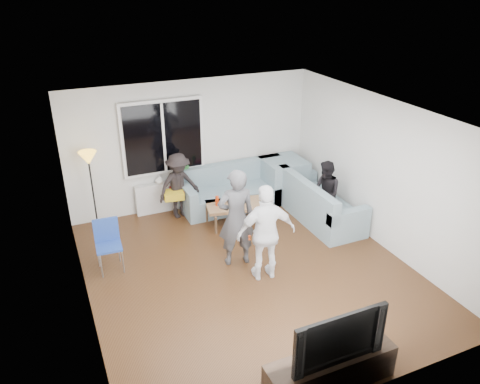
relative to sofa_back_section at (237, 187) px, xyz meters
name	(u,v)px	position (x,y,z in m)	size (l,w,h in m)	color
floor	(249,272)	(-0.76, -2.27, -0.45)	(5.00, 5.50, 0.04)	#56351C
ceiling	(251,115)	(-0.76, -2.27, 2.20)	(5.00, 5.50, 0.04)	white
wall_back	(192,144)	(-0.76, 0.50, 0.88)	(5.00, 0.04, 2.60)	silver
wall_front	(363,308)	(-0.76, -5.04, 0.88)	(5.00, 0.04, 2.60)	silver
wall_left	(77,233)	(-3.28, -2.27, 0.88)	(0.04, 5.50, 2.60)	silver
wall_right	(383,174)	(1.76, -2.27, 0.88)	(0.04, 5.50, 2.60)	silver
window_frame	(163,137)	(-1.36, 0.42, 1.12)	(1.62, 0.06, 1.47)	white
window_glass	(164,138)	(-1.36, 0.38, 1.12)	(1.50, 0.02, 1.35)	black
window_mullion	(164,138)	(-1.36, 0.37, 1.12)	(0.05, 0.03, 1.35)	white
radiator	(168,196)	(-1.36, 0.38, -0.11)	(1.30, 0.12, 0.62)	silver
potted_plant	(185,172)	(-0.98, 0.35, 0.36)	(0.18, 0.15, 0.33)	#2D7130
vase	(160,180)	(-1.51, 0.35, 0.28)	(0.17, 0.17, 0.18)	white
sofa_back_section	(237,187)	(0.00, 0.00, 0.00)	(2.30, 0.85, 0.85)	gray
sofa_right_section	(321,200)	(1.26, -1.21, 0.00)	(0.85, 2.00, 0.85)	gray
sofa_corner	(283,178)	(1.08, 0.00, 0.00)	(0.85, 0.85, 0.85)	gray
cushion_yellow	(174,195)	(-1.35, -0.02, 0.09)	(0.38, 0.32, 0.14)	gold
cushion_red	(179,192)	(-1.21, 0.06, 0.09)	(0.36, 0.30, 0.13)	maroon
coffee_table	(235,213)	(-0.32, -0.66, -0.22)	(1.10, 0.60, 0.40)	#A0754D
pitcher	(233,199)	(-0.35, -0.63, 0.06)	(0.17, 0.17, 0.17)	maroon
side_chair	(109,247)	(-2.81, -1.32, 0.01)	(0.40, 0.40, 0.86)	#24459F
floor_lamp	(93,192)	(-2.81, 0.12, 0.36)	(0.32, 0.32, 1.56)	yellow
player_left	(236,218)	(-0.85, -1.94, 0.42)	(0.61, 0.40, 1.68)	#4C4C51
player_right	(266,233)	(-0.59, -2.50, 0.37)	(0.93, 0.39, 1.59)	white
spectator_right	(325,193)	(1.26, -1.34, 0.20)	(0.61, 0.47, 1.25)	black
spectator_back	(179,186)	(-1.22, 0.03, 0.23)	(0.85, 0.49, 1.32)	black
tv_console	(330,370)	(-0.88, -4.77, -0.20)	(1.60, 0.40, 0.44)	#332419
television	(334,333)	(-0.88, -4.77, 0.35)	(1.17, 0.15, 0.67)	black
bottle_c	(236,194)	(-0.23, -0.47, 0.09)	(0.07, 0.07, 0.23)	black
bottle_b	(232,201)	(-0.42, -0.75, 0.10)	(0.08, 0.08, 0.25)	#338317
bottle_a	(217,201)	(-0.66, -0.58, 0.07)	(0.07, 0.07, 0.19)	red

